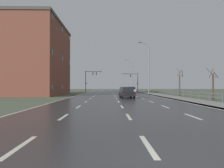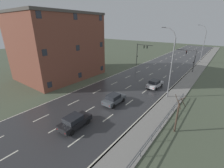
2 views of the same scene
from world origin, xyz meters
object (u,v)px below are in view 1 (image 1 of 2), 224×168
Objects in this scene: street_lamp_distant at (131,76)px; traffic_signal_right at (135,79)px; car_mid_centre at (131,90)px; car_distant at (127,92)px; brick_building at (28,59)px; street_lamp_midground at (148,68)px; car_near_left at (124,91)px; traffic_signal_left at (90,77)px.

street_lamp_distant is 12.98m from traffic_signal_right.
car_mid_centre is (-3.28, -28.65, -4.87)m from street_lamp_distant.
brick_building is at bearing 145.74° from car_distant.
street_lamp_midground is 10.36m from car_near_left.
street_lamp_midground is 31.48m from street_lamp_distant.
traffic_signal_right is at bearing 78.85° from car_near_left.
brick_building is (-18.57, 3.71, 6.23)m from car_near_left.
street_lamp_midground is at bearing 65.38° from car_distant.
traffic_signal_left is at bearing -175.26° from traffic_signal_right.
street_lamp_midground is at bearing -88.48° from traffic_signal_right.
brick_building reaches higher than traffic_signal_right.
street_lamp_midground is at bearing -37.26° from car_mid_centre.
brick_building is at bearing -171.77° from street_lamp_midground.
street_lamp_distant reaches higher than traffic_signal_left.
brick_building reaches higher than car_mid_centre.
traffic_signal_right is 16.34m from car_mid_centre.
car_distant is at bearing -75.65° from traffic_signal_left.
traffic_signal_right reaches higher than car_mid_centre.
traffic_signal_left is at bearing 101.62° from car_distant.
street_lamp_midground is at bearing 51.85° from car_near_left.
brick_building reaches higher than street_lamp_midground.
street_lamp_distant is (-0.04, 31.48, 0.16)m from street_lamp_midground.
traffic_signal_left reaches higher than car_near_left.
car_distant is 1.00× the size of car_mid_centre.
traffic_signal_right is at bearing 83.14° from car_mid_centre.
car_near_left is (-5.70, -38.71, -4.87)m from street_lamp_distant.
street_lamp_midground is 0.66× the size of brick_building.
car_mid_centre is at bearing 139.50° from street_lamp_midground.
traffic_signal_left is at bearing 129.05° from street_lamp_midground.
brick_building is (-20.99, -6.34, 6.23)m from car_mid_centre.
traffic_signal_right is 34.00m from car_distant.
traffic_signal_left is at bearing -135.38° from street_lamp_distant.
street_lamp_distant reaches higher than street_lamp_midground.
street_lamp_distant is at bearing 55.26° from brick_building.
car_distant is at bearing -91.24° from car_near_left.
traffic_signal_left is 26.37m from car_near_left.
traffic_signal_left is (-13.71, -1.14, 0.52)m from traffic_signal_right.
street_lamp_distant is 2.02× the size of traffic_signal_right.
traffic_signal_right reaches higher than car_near_left.
car_mid_centre is at bearing -53.42° from traffic_signal_left.
traffic_signal_right is 0.34× the size of brick_building.
traffic_signal_right is 26.56m from car_near_left.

